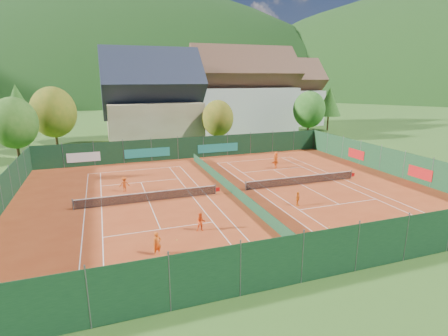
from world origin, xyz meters
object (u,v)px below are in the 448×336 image
(hotel_block_b, at_px, (284,96))
(ball_hopper, at_px, (433,217))
(chalet, at_px, (153,104))
(player_left_mid, at_px, (201,222))
(player_right_far_b, at_px, (275,162))
(player_left_near, at_px, (157,244))
(player_right_near, at_px, (298,199))
(player_right_far_a, at_px, (276,158))
(player_left_far, at_px, (124,184))
(hotel_block_a, at_px, (243,96))

(hotel_block_b, distance_m, ball_hopper, 59.34)
(chalet, relative_size, hotel_block_b, 0.94)
(chalet, relative_size, player_left_mid, 11.28)
(chalet, distance_m, player_right_far_b, 26.40)
(player_left_near, xyz_separation_m, player_right_far_b, (17.39, 17.22, -0.03))
(player_left_near, bearing_deg, player_right_near, 1.01)
(chalet, bearing_deg, player_right_near, -78.39)
(player_right_far_b, bearing_deg, chalet, -102.34)
(ball_hopper, height_order, player_right_far_a, player_right_far_a)
(player_left_far, bearing_deg, player_left_near, 94.14)
(hotel_block_a, height_order, player_left_mid, hotel_block_a)
(player_right_near, height_order, player_right_far_b, player_right_far_b)
(chalet, xyz_separation_m, player_right_far_a, (12.76, -20.82, -5.86))
(player_left_far, bearing_deg, player_right_near, 146.83)
(hotel_block_a, relative_size, player_right_near, 16.69)
(player_right_near, relative_size, player_right_far_b, 0.85)
(chalet, distance_m, player_left_mid, 38.19)
(player_left_far, relative_size, player_right_far_b, 1.01)
(hotel_block_b, xyz_separation_m, player_right_near, (-25.72, -49.43, -5.97))
(chalet, bearing_deg, player_left_near, -98.23)
(hotel_block_b, distance_m, player_right_near, 56.04)
(hotel_block_b, relative_size, player_left_near, 11.01)
(player_left_near, relative_size, player_left_mid, 1.09)
(player_right_far_a, bearing_deg, hotel_block_b, -128.29)
(chalet, height_order, player_left_mid, chalet)
(player_right_far_a, distance_m, player_right_far_b, 2.47)
(player_right_near, bearing_deg, player_left_far, 108.60)
(player_left_mid, height_order, player_right_near, player_left_mid)
(player_right_far_a, xyz_separation_m, player_right_far_b, (-1.18, -2.17, -0.01))
(player_left_near, distance_m, player_right_far_b, 24.48)
(player_left_near, relative_size, player_right_far_a, 1.03)
(player_right_near, bearing_deg, hotel_block_b, 24.13)
(chalet, bearing_deg, hotel_block_a, 17.53)
(player_left_mid, height_order, player_left_far, player_left_far)
(player_left_near, distance_m, player_right_far_a, 26.85)
(hotel_block_b, height_order, player_right_near, hotel_block_b)
(ball_hopper, bearing_deg, player_left_far, 144.01)
(player_right_far_a, bearing_deg, player_right_near, 61.31)
(player_left_mid, xyz_separation_m, player_right_far_a, (14.98, 16.85, 0.05))
(player_left_mid, bearing_deg, chalet, 97.55)
(player_right_far_b, bearing_deg, player_right_far_a, -157.74)
(player_left_mid, bearing_deg, hotel_block_a, 75.01)
(hotel_block_a, xyz_separation_m, player_left_mid, (-21.21, -43.67, -6.66))
(hotel_block_b, relative_size, player_left_far, 11.25)
(player_right_near, bearing_deg, player_left_mid, 154.84)
(player_left_near, xyz_separation_m, player_left_mid, (3.60, 2.54, -0.07))
(player_left_mid, xyz_separation_m, player_right_near, (9.49, 2.23, -0.07))
(hotel_block_a, distance_m, player_left_near, 52.86)
(chalet, distance_m, ball_hopper, 45.35)
(player_right_far_b, bearing_deg, player_left_near, 5.63)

